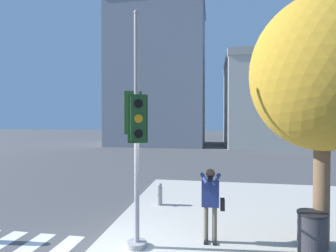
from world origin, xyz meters
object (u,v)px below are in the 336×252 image
fire_hydrant (159,194)px  trash_bin (312,232)px  street_tree (323,74)px  traffic_signal_pole (135,131)px  person_photographer (211,198)px

fire_hydrant → trash_bin: (3.89, -2.61, 0.07)m
street_tree → fire_hydrant: street_tree is taller
street_tree → trash_bin: size_ratio=6.48×
trash_bin → traffic_signal_pole: bearing=-174.1°
person_photographer → street_tree: street_tree is taller
person_photographer → street_tree: (2.44, 0.17, 2.85)m
fire_hydrant → street_tree: bearing=-29.0°
fire_hydrant → trash_bin: 4.68m
fire_hydrant → traffic_signal_pole: bearing=-88.7°
traffic_signal_pole → person_photographer: (1.66, 0.52, -1.59)m
traffic_signal_pole → person_photographer: bearing=17.4°
fire_hydrant → trash_bin: bearing=-33.9°
traffic_signal_pole → person_photographer: size_ratio=3.09×
fire_hydrant → trash_bin: size_ratio=0.85×
street_tree → fire_hydrant: (-4.17, 2.31, -3.51)m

